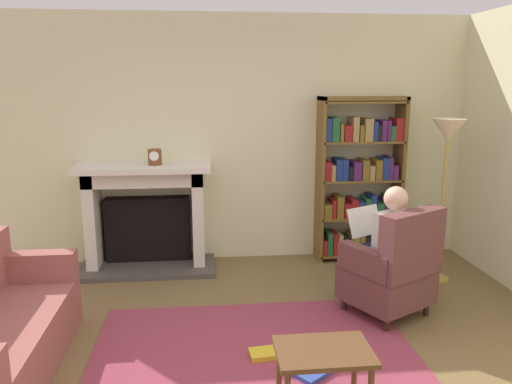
# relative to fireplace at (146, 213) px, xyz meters

# --- Properties ---
(ground) EXTENTS (14.00, 14.00, 0.00)m
(ground) POSITION_rel_fireplace_xyz_m (0.97, -2.30, -0.60)
(ground) COLOR brown
(back_wall) EXTENTS (5.60, 0.10, 2.70)m
(back_wall) POSITION_rel_fireplace_xyz_m (0.97, 0.25, 0.75)
(back_wall) COLOR beige
(back_wall) RESTS_ON ground
(area_rug) EXTENTS (2.40, 1.80, 0.01)m
(area_rug) POSITION_rel_fireplace_xyz_m (0.97, -2.00, -0.59)
(area_rug) COLOR #8C3447
(area_rug) RESTS_ON ground
(fireplace) EXTENTS (1.43, 0.64, 1.14)m
(fireplace) POSITION_rel_fireplace_xyz_m (0.00, 0.00, 0.00)
(fireplace) COLOR #4C4742
(fireplace) RESTS_ON ground
(mantel_clock) EXTENTS (0.14, 0.14, 0.16)m
(mantel_clock) POSITION_rel_fireplace_xyz_m (0.12, -0.10, 0.62)
(mantel_clock) COLOR brown
(mantel_clock) RESTS_ON fireplace
(bookshelf) EXTENTS (0.94, 0.32, 1.83)m
(bookshelf) POSITION_rel_fireplace_xyz_m (2.35, 0.03, 0.30)
(bookshelf) COLOR brown
(bookshelf) RESTS_ON ground
(armchair_reading) EXTENTS (0.86, 0.85, 0.97)m
(armchair_reading) POSITION_rel_fireplace_xyz_m (2.21, -1.43, -0.18)
(armchair_reading) COLOR #331E14
(armchair_reading) RESTS_ON ground
(seated_reader) EXTENTS (0.53, 0.59, 1.14)m
(seated_reader) POSITION_rel_fireplace_xyz_m (2.15, -1.33, 0.02)
(seated_reader) COLOR silver
(seated_reader) RESTS_ON ground
(side_table) EXTENTS (0.56, 0.39, 0.46)m
(side_table) POSITION_rel_fireplace_xyz_m (1.30, -2.71, -0.21)
(side_table) COLOR brown
(side_table) RESTS_ON ground
(scattered_books) EXTENTS (0.59, 0.56, 0.04)m
(scattered_books) POSITION_rel_fireplace_xyz_m (1.26, -2.10, -0.57)
(scattered_books) COLOR #334CA5
(scattered_books) RESTS_ON area_rug
(floor_lamp) EXTENTS (0.32, 0.32, 1.64)m
(floor_lamp) POSITION_rel_fireplace_xyz_m (2.97, -0.70, 0.79)
(floor_lamp) COLOR #B7933F
(floor_lamp) RESTS_ON ground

